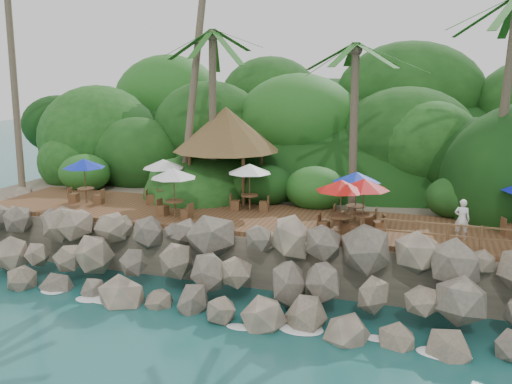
% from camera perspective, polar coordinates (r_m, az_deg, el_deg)
% --- Properties ---
extents(ground, '(140.00, 140.00, 0.00)m').
position_cam_1_polar(ground, '(19.41, -5.73, -13.53)').
color(ground, '#19514F').
rests_on(ground, ground).
extents(land_base, '(32.00, 25.20, 2.10)m').
position_cam_1_polar(land_base, '(33.53, 5.38, -0.45)').
color(land_base, gray).
rests_on(land_base, ground).
extents(jungle_hill, '(44.80, 28.00, 15.40)m').
position_cam_1_polar(jungle_hill, '(40.94, 7.72, 0.33)').
color(jungle_hill, '#143811').
rests_on(jungle_hill, ground).
extents(seawall, '(29.00, 4.00, 2.30)m').
position_cam_1_polar(seawall, '(20.64, -3.53, -8.39)').
color(seawall, gray).
rests_on(seawall, ground).
extents(terrace, '(26.00, 5.00, 0.20)m').
position_cam_1_polar(terrace, '(23.90, -0.00, -2.81)').
color(terrace, brown).
rests_on(terrace, land_base).
extents(jungle_foliage, '(44.00, 16.00, 12.00)m').
position_cam_1_polar(jungle_foliage, '(32.84, 4.94, -2.60)').
color(jungle_foliage, '#143811').
rests_on(jungle_foliage, ground).
extents(foam_line, '(25.20, 0.80, 0.06)m').
position_cam_1_polar(foam_line, '(19.64, -5.37, -13.10)').
color(foam_line, white).
rests_on(foam_line, ground).
extents(palapa, '(5.40, 5.40, 4.60)m').
position_cam_1_polar(palapa, '(27.09, -3.19, 6.70)').
color(palapa, brown).
rests_on(palapa, ground).
extents(dining_clusters, '(22.51, 4.51, 2.19)m').
position_cam_1_polar(dining_clusters, '(22.59, 4.60, 1.25)').
color(dining_clusters, brown).
rests_on(dining_clusters, terrace).
extents(railing, '(8.30, 0.10, 1.00)m').
position_cam_1_polar(railing, '(20.46, 24.36, -4.51)').
color(railing, brown).
rests_on(railing, terrace).
extents(waiter, '(0.60, 0.43, 1.56)m').
position_cam_1_polar(waiter, '(21.90, 21.04, -2.70)').
color(waiter, white).
rests_on(waiter, terrace).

